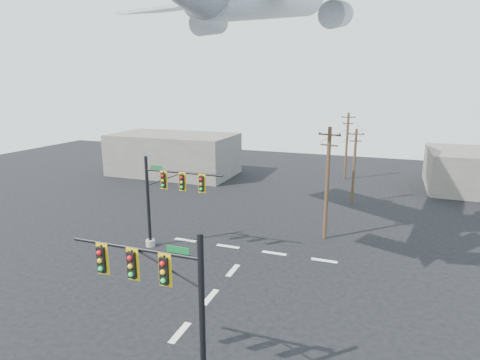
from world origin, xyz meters
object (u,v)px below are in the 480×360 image
at_px(signal_mast_far, 165,199).
at_px(utility_pole_c, 347,145).
at_px(utility_pole_b, 354,165).
at_px(signal_mast_near, 168,303).
at_px(utility_pole_a, 327,182).

bearing_deg(signal_mast_far, utility_pole_c, 70.26).
xyz_separation_m(utility_pole_b, utility_pole_c, (-2.04, 11.94, 0.49)).
height_order(signal_mast_near, utility_pole_b, utility_pole_b).
bearing_deg(signal_mast_far, utility_pole_a, 30.16).
height_order(signal_mast_far, utility_pole_a, utility_pole_a).
xyz_separation_m(signal_mast_near, utility_pole_c, (2.87, 44.13, 0.68)).
height_order(utility_pole_b, utility_pole_c, utility_pole_c).
height_order(signal_mast_near, utility_pole_a, utility_pole_a).
bearing_deg(signal_mast_near, utility_pole_a, 79.85).
distance_m(signal_mast_far, utility_pole_a, 13.62).
relative_size(signal_mast_far, utility_pole_b, 0.90).
distance_m(signal_mast_far, utility_pole_c, 32.53).
bearing_deg(utility_pole_b, utility_pole_c, 88.21).
bearing_deg(utility_pole_c, utility_pole_b, -95.51).
bearing_deg(utility_pole_c, signal_mast_far, -124.95).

